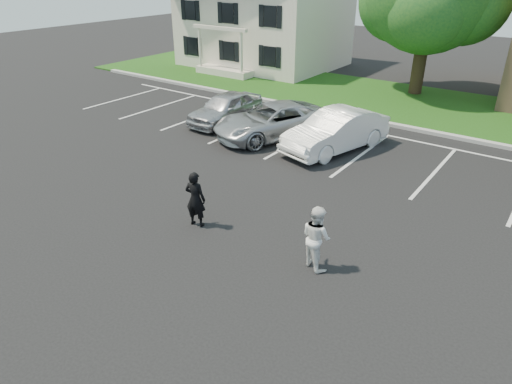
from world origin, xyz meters
TOP-DOWN VIEW (x-y plane):
  - ground_plane at (0.00, 0.00)m, footprint 90.00×90.00m
  - curb at (0.00, 12.00)m, footprint 40.00×0.30m
  - grass_strip at (0.00, 16.00)m, footprint 44.00×8.00m
  - stall_lines at (1.40, 8.95)m, footprint 34.00×5.36m
  - house at (-13.00, 19.97)m, footprint 10.30×9.22m
  - man_black_suit at (-1.61, 0.36)m, footprint 0.67×0.53m
  - man_white_shirt at (2.07, 0.60)m, footprint 0.98×0.89m
  - car_silver_west at (-6.76, 7.99)m, footprint 1.73×4.12m
  - car_silver_minivan at (-3.94, 7.65)m, footprint 4.26×5.61m
  - car_white_sedan at (-1.11, 7.86)m, footprint 2.81×4.98m

SIDE VIEW (x-z plane):
  - ground_plane at x=0.00m, z-range 0.00..0.00m
  - stall_lines at x=1.40m, z-range 0.00..0.01m
  - grass_strip at x=0.00m, z-range 0.00..0.08m
  - curb at x=0.00m, z-range 0.00..0.15m
  - car_silver_west at x=-6.76m, z-range 0.00..1.39m
  - car_silver_minivan at x=-3.94m, z-range 0.00..1.42m
  - car_white_sedan at x=-1.11m, z-range 0.00..1.55m
  - man_black_suit at x=-1.61m, z-range 0.00..1.63m
  - man_white_shirt at x=2.07m, z-range 0.00..1.64m
  - house at x=-13.00m, z-range 0.03..7.63m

